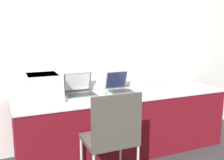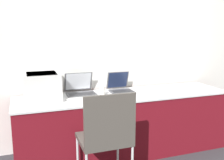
{
  "view_description": "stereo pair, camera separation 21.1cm",
  "coord_description": "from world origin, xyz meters",
  "px_view_note": "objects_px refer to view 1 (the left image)",
  "views": [
    {
      "loc": [
        -1.36,
        -2.45,
        1.53
      ],
      "look_at": [
        -0.15,
        0.36,
        0.93
      ],
      "focal_mm": 42.0,
      "sensor_mm": 36.0,
      "label": 1
    },
    {
      "loc": [
        -1.16,
        -2.53,
        1.53
      ],
      "look_at": [
        -0.15,
        0.36,
        0.93
      ],
      "focal_mm": 42.0,
      "sensor_mm": 36.0,
      "label": 2
    }
  ],
  "objects_px": {
    "laptop_left": "(80,90)",
    "mouse": "(114,97)",
    "external_keyboard": "(89,99)",
    "printer": "(42,86)",
    "coffee_cup": "(102,91)",
    "chair": "(112,133)",
    "laptop_right": "(120,87)"
  },
  "relations": [
    {
      "from": "external_keyboard",
      "to": "chair",
      "type": "xyz_separation_m",
      "value": [
        0.03,
        -0.57,
        -0.19
      ]
    },
    {
      "from": "laptop_right",
      "to": "chair",
      "type": "distance_m",
      "value": 0.97
    },
    {
      "from": "chair",
      "to": "laptop_right",
      "type": "bearing_deg",
      "value": 60.92
    },
    {
      "from": "printer",
      "to": "chair",
      "type": "height_order",
      "value": "printer"
    },
    {
      "from": "printer",
      "to": "laptop_left",
      "type": "bearing_deg",
      "value": 13.25
    },
    {
      "from": "laptop_left",
      "to": "external_keyboard",
      "type": "relative_size",
      "value": 0.75
    },
    {
      "from": "laptop_left",
      "to": "coffee_cup",
      "type": "height_order",
      "value": "laptop_left"
    },
    {
      "from": "coffee_cup",
      "to": "mouse",
      "type": "bearing_deg",
      "value": -62.2
    },
    {
      "from": "laptop_right",
      "to": "laptop_left",
      "type": "bearing_deg",
      "value": 176.1
    },
    {
      "from": "laptop_left",
      "to": "mouse",
      "type": "height_order",
      "value": "laptop_left"
    },
    {
      "from": "printer",
      "to": "coffee_cup",
      "type": "height_order",
      "value": "printer"
    },
    {
      "from": "external_keyboard",
      "to": "mouse",
      "type": "bearing_deg",
      "value": -3.43
    },
    {
      "from": "chair",
      "to": "coffee_cup",
      "type": "bearing_deg",
      "value": 75.82
    },
    {
      "from": "chair",
      "to": "laptop_left",
      "type": "bearing_deg",
      "value": 93.18
    },
    {
      "from": "mouse",
      "to": "chair",
      "type": "xyz_separation_m",
      "value": [
        -0.26,
        -0.56,
        -0.19
      ]
    },
    {
      "from": "mouse",
      "to": "chair",
      "type": "relative_size",
      "value": 0.08
    },
    {
      "from": "printer",
      "to": "mouse",
      "type": "xyz_separation_m",
      "value": [
        0.77,
        -0.2,
        -0.15
      ]
    },
    {
      "from": "laptop_right",
      "to": "mouse",
      "type": "xyz_separation_m",
      "value": [
        -0.2,
        -0.27,
        -0.04
      ]
    },
    {
      "from": "printer",
      "to": "laptop_right",
      "type": "bearing_deg",
      "value": 4.32
    },
    {
      "from": "external_keyboard",
      "to": "coffee_cup",
      "type": "bearing_deg",
      "value": 33.01
    },
    {
      "from": "chair",
      "to": "external_keyboard",
      "type": "bearing_deg",
      "value": 93.09
    },
    {
      "from": "mouse",
      "to": "laptop_right",
      "type": "bearing_deg",
      "value": 53.65
    },
    {
      "from": "chair",
      "to": "mouse",
      "type": "bearing_deg",
      "value": 64.88
    },
    {
      "from": "laptop_left",
      "to": "chair",
      "type": "distance_m",
      "value": 0.89
    },
    {
      "from": "external_keyboard",
      "to": "mouse",
      "type": "height_order",
      "value": "mouse"
    },
    {
      "from": "laptop_left",
      "to": "laptop_right",
      "type": "bearing_deg",
      "value": -3.9
    },
    {
      "from": "laptop_left",
      "to": "external_keyboard",
      "type": "bearing_deg",
      "value": -86.63
    },
    {
      "from": "external_keyboard",
      "to": "printer",
      "type": "bearing_deg",
      "value": 159.2
    },
    {
      "from": "laptop_right",
      "to": "external_keyboard",
      "type": "relative_size",
      "value": 0.67
    },
    {
      "from": "coffee_cup",
      "to": "chair",
      "type": "bearing_deg",
      "value": -104.18
    },
    {
      "from": "printer",
      "to": "chair",
      "type": "relative_size",
      "value": 0.44
    },
    {
      "from": "printer",
      "to": "external_keyboard",
      "type": "height_order",
      "value": "printer"
    }
  ]
}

